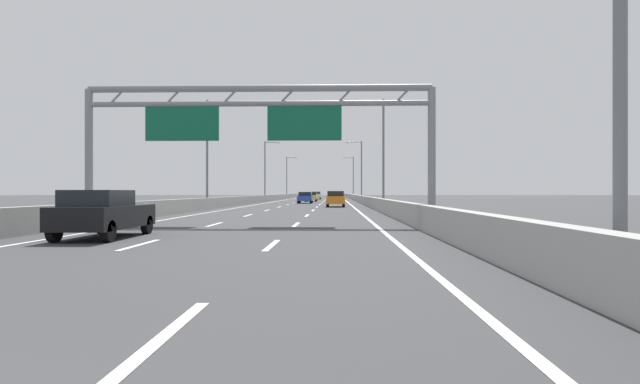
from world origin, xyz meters
The scene contains 52 objects.
ground_plane centered at (0.00, 100.00, 0.00)m, with size 260.00×260.00×0.00m, color #38383A.
lane_dash_left_1 centered at (-1.80, 12.50, 0.01)m, with size 0.16×3.00×0.01m, color white.
lane_dash_left_2 centered at (-1.80, 21.50, 0.01)m, with size 0.16×3.00×0.01m, color white.
lane_dash_left_3 centered at (-1.80, 30.50, 0.01)m, with size 0.16×3.00×0.01m, color white.
lane_dash_left_4 centered at (-1.80, 39.50, 0.01)m, with size 0.16×3.00×0.01m, color white.
lane_dash_left_5 centered at (-1.80, 48.50, 0.01)m, with size 0.16×3.00×0.01m, color white.
lane_dash_left_6 centered at (-1.80, 57.50, 0.01)m, with size 0.16×3.00×0.01m, color white.
lane_dash_left_7 centered at (-1.80, 66.50, 0.01)m, with size 0.16×3.00×0.01m, color white.
lane_dash_left_8 centered at (-1.80, 75.50, 0.01)m, with size 0.16×3.00×0.01m, color white.
lane_dash_left_9 centered at (-1.80, 84.50, 0.01)m, with size 0.16×3.00×0.01m, color white.
lane_dash_left_10 centered at (-1.80, 93.50, 0.01)m, with size 0.16×3.00×0.01m, color white.
lane_dash_left_11 centered at (-1.80, 102.50, 0.01)m, with size 0.16×3.00×0.01m, color white.
lane_dash_left_12 centered at (-1.80, 111.50, 0.01)m, with size 0.16×3.00×0.01m, color white.
lane_dash_left_13 centered at (-1.80, 120.50, 0.01)m, with size 0.16×3.00×0.01m, color white.
lane_dash_left_14 centered at (-1.80, 129.50, 0.01)m, with size 0.16×3.00×0.01m, color white.
lane_dash_left_15 centered at (-1.80, 138.50, 0.01)m, with size 0.16×3.00×0.01m, color white.
lane_dash_left_16 centered at (-1.80, 147.50, 0.01)m, with size 0.16×3.00×0.01m, color white.
lane_dash_left_17 centered at (-1.80, 156.50, 0.01)m, with size 0.16×3.00×0.01m, color white.
lane_dash_right_0 centered at (1.80, 3.50, 0.01)m, with size 0.16×3.00×0.01m, color white.
lane_dash_right_1 centered at (1.80, 12.50, 0.01)m, with size 0.16×3.00×0.01m, color white.
lane_dash_right_2 centered at (1.80, 21.50, 0.01)m, with size 0.16×3.00×0.01m, color white.
lane_dash_right_3 centered at (1.80, 30.50, 0.01)m, with size 0.16×3.00×0.01m, color white.
lane_dash_right_4 centered at (1.80, 39.50, 0.01)m, with size 0.16×3.00×0.01m, color white.
lane_dash_right_5 centered at (1.80, 48.50, 0.01)m, with size 0.16×3.00×0.01m, color white.
lane_dash_right_6 centered at (1.80, 57.50, 0.01)m, with size 0.16×3.00×0.01m, color white.
lane_dash_right_7 centered at (1.80, 66.50, 0.01)m, with size 0.16×3.00×0.01m, color white.
lane_dash_right_8 centered at (1.80, 75.50, 0.01)m, with size 0.16×3.00×0.01m, color white.
lane_dash_right_9 centered at (1.80, 84.50, 0.01)m, with size 0.16×3.00×0.01m, color white.
lane_dash_right_10 centered at (1.80, 93.50, 0.01)m, with size 0.16×3.00×0.01m, color white.
lane_dash_right_11 centered at (1.80, 102.50, 0.01)m, with size 0.16×3.00×0.01m, color white.
lane_dash_right_12 centered at (1.80, 111.50, 0.01)m, with size 0.16×3.00×0.01m, color white.
lane_dash_right_13 centered at (1.80, 120.50, 0.01)m, with size 0.16×3.00×0.01m, color white.
lane_dash_right_14 centered at (1.80, 129.50, 0.01)m, with size 0.16×3.00×0.01m, color white.
lane_dash_right_15 centered at (1.80, 138.50, 0.01)m, with size 0.16×3.00×0.01m, color white.
lane_dash_right_16 centered at (1.80, 147.50, 0.01)m, with size 0.16×3.00×0.01m, color white.
lane_dash_right_17 centered at (1.80, 156.50, 0.01)m, with size 0.16×3.00×0.01m, color white.
edge_line_left centered at (-5.25, 88.00, 0.01)m, with size 0.16×176.00×0.01m, color white.
edge_line_right centered at (5.25, 88.00, 0.01)m, with size 0.16×176.00×0.01m, color white.
barrier_left centered at (-6.90, 110.00, 0.47)m, with size 0.45×220.00×0.95m.
barrier_right centered at (6.90, 110.00, 0.47)m, with size 0.45×220.00×0.95m.
sign_gantry centered at (-0.17, 22.58, 4.81)m, with size 16.18×0.36×6.36m.
streetlamp_left_mid centered at (-7.47, 44.57, 5.40)m, with size 2.58×0.28×9.50m.
streetlamp_right_mid centered at (7.47, 44.57, 5.40)m, with size 2.58×0.28×9.50m.
streetlamp_left_far centered at (-7.47, 83.02, 5.40)m, with size 2.58×0.28×9.50m.
streetlamp_right_far centered at (7.47, 83.02, 5.40)m, with size 2.58×0.28×9.50m.
streetlamp_left_distant centered at (-7.47, 121.48, 5.40)m, with size 2.58×0.28×9.50m.
streetlamp_right_distant centered at (7.47, 121.48, 5.40)m, with size 2.58×0.28×9.50m.
blue_car centered at (-0.24, 64.86, 0.73)m, with size 1.78×4.32×1.42m.
yellow_car centered at (-0.06, 77.27, 0.72)m, with size 1.76×4.15×1.40m.
orange_car centered at (3.55, 49.24, 0.77)m, with size 1.74×4.30×1.51m.
white_car centered at (-0.08, 99.80, 0.76)m, with size 1.75×4.24×1.46m.
black_car centered at (-3.74, 14.63, 0.78)m, with size 1.79×4.22×1.50m.
Camera 1 is at (3.51, -1.85, 1.45)m, focal length 29.98 mm.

